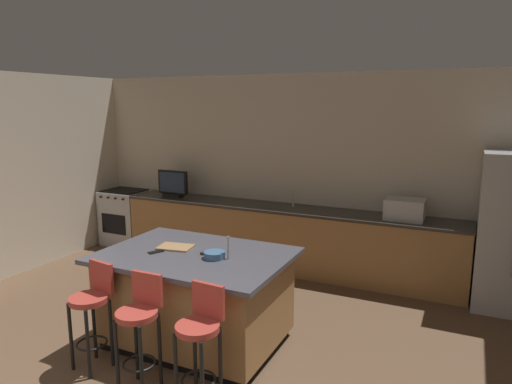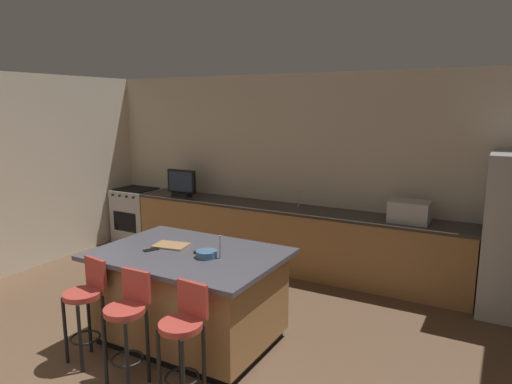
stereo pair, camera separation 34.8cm
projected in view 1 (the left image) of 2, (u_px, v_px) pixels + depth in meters
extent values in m
cube|color=beige|center=(295.00, 171.00, 6.74)|extent=(7.16, 0.12, 2.79)
cube|color=#9E7042|center=(282.00, 239.00, 6.61)|extent=(4.99, 0.60, 0.88)
cube|color=#332D28|center=(282.00, 208.00, 6.52)|extent=(5.01, 0.62, 0.04)
cube|color=black|center=(197.00, 338.00, 4.60)|extent=(1.57, 1.04, 0.09)
cube|color=#9E7042|center=(196.00, 296.00, 4.52)|extent=(1.65, 1.12, 0.80)
cube|color=#4C4C56|center=(195.00, 256.00, 4.44)|extent=(1.81, 1.28, 0.04)
cube|color=#B7BABF|center=(126.00, 217.00, 7.81)|extent=(0.71, 0.60, 0.92)
cube|color=black|center=(114.00, 224.00, 7.54)|extent=(0.49, 0.01, 0.33)
cube|color=black|center=(124.00, 191.00, 7.72)|extent=(0.64, 0.50, 0.02)
cylinder|color=black|center=(101.00, 197.00, 7.55)|extent=(0.04, 0.03, 0.04)
cylinder|color=black|center=(108.00, 198.00, 7.48)|extent=(0.04, 0.03, 0.04)
cylinder|color=black|center=(115.00, 198.00, 7.42)|extent=(0.04, 0.03, 0.04)
cylinder|color=black|center=(123.00, 199.00, 7.35)|extent=(0.04, 0.03, 0.04)
cube|color=#B7BABF|center=(405.00, 209.00, 5.79)|extent=(0.48, 0.36, 0.27)
cube|color=black|center=(173.00, 195.00, 7.24)|extent=(0.31, 0.16, 0.05)
cube|color=black|center=(173.00, 182.00, 7.20)|extent=(0.52, 0.05, 0.37)
cube|color=#1E2D47|center=(172.00, 182.00, 7.17)|extent=(0.46, 0.01, 0.32)
cylinder|color=#B2B2B7|center=(293.00, 198.00, 6.53)|extent=(0.02, 0.02, 0.24)
cylinder|color=#B2B2B7|center=(228.00, 248.00, 4.26)|extent=(0.02, 0.02, 0.22)
cylinder|color=#B23D33|center=(89.00, 299.00, 4.04)|extent=(0.34, 0.34, 0.05)
cube|color=#B23D33|center=(102.00, 276.00, 4.13)|extent=(0.29, 0.08, 0.28)
cylinder|color=black|center=(71.00, 337.00, 4.07)|extent=(0.03, 0.03, 0.64)
cylinder|color=black|center=(88.00, 345.00, 3.93)|extent=(0.03, 0.03, 0.64)
cylinder|color=black|center=(94.00, 326.00, 4.27)|extent=(0.03, 0.03, 0.64)
cylinder|color=black|center=(111.00, 333.00, 4.13)|extent=(0.03, 0.03, 0.64)
torus|color=black|center=(92.00, 343.00, 4.12)|extent=(0.28, 0.28, 0.02)
cylinder|color=#B23D33|center=(137.00, 314.00, 3.70)|extent=(0.34, 0.34, 0.05)
cube|color=#B23D33|center=(147.00, 288.00, 3.81)|extent=(0.29, 0.04, 0.28)
cylinder|color=black|center=(117.00, 358.00, 3.71)|extent=(0.03, 0.03, 0.66)
cylinder|color=black|center=(141.00, 365.00, 3.61)|extent=(0.03, 0.03, 0.66)
cylinder|color=black|center=(136.00, 344.00, 3.93)|extent=(0.03, 0.03, 0.66)
cylinder|color=black|center=(160.00, 350.00, 3.83)|extent=(0.03, 0.03, 0.66)
torus|color=black|center=(139.00, 363.00, 3.78)|extent=(0.28, 0.28, 0.02)
cylinder|color=#B23D33|center=(197.00, 328.00, 3.47)|extent=(0.34, 0.34, 0.05)
cube|color=#B23D33|center=(208.00, 300.00, 3.57)|extent=(0.29, 0.05, 0.28)
cylinder|color=black|center=(176.00, 374.00, 3.49)|extent=(0.03, 0.03, 0.66)
cylinder|color=black|center=(202.00, 383.00, 3.38)|extent=(0.03, 0.03, 0.66)
cylinder|color=black|center=(195.00, 358.00, 3.70)|extent=(0.03, 0.03, 0.66)
cylinder|color=black|center=(220.00, 367.00, 3.59)|extent=(0.03, 0.03, 0.66)
torus|color=black|center=(199.00, 380.00, 3.56)|extent=(0.28, 0.28, 0.02)
cylinder|color=#3F668C|center=(215.00, 255.00, 4.29)|extent=(0.20, 0.20, 0.06)
cube|color=black|center=(156.00, 252.00, 4.47)|extent=(0.13, 0.17, 0.01)
cube|color=black|center=(208.00, 252.00, 4.44)|extent=(0.11, 0.17, 0.02)
cube|color=#A87F51|center=(176.00, 247.00, 4.60)|extent=(0.38, 0.29, 0.02)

